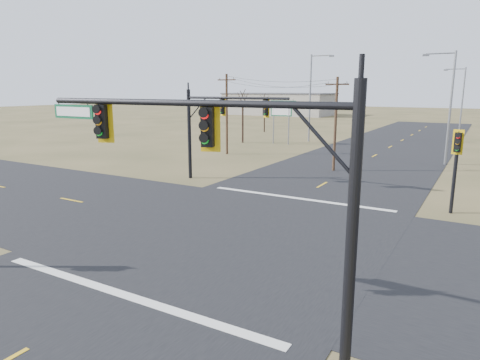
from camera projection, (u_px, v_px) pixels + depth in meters
name	position (u px, v px, depth m)	size (l,w,h in m)	color
ground	(238.00, 232.00, 20.66)	(320.00, 320.00, 0.00)	brown
road_ew	(238.00, 232.00, 20.66)	(160.00, 14.00, 0.02)	black
road_ns	(238.00, 232.00, 20.66)	(14.00, 160.00, 0.02)	black
stop_bar_near	(124.00, 295.00, 14.31)	(12.00, 0.40, 0.01)	silver
stop_bar_far	(298.00, 198.00, 26.99)	(12.00, 0.40, 0.01)	silver
mast_arm_near	(216.00, 153.00, 11.40)	(10.34, 0.55, 7.01)	black
mast_arm_far	(223.00, 116.00, 30.83)	(8.84, 0.57, 6.77)	black
pedestal_signal_ne	(457.00, 153.00, 23.08)	(0.61, 0.54, 4.69)	black
utility_pole_near	(336.00, 122.00, 35.42)	(1.86, 0.66, 7.77)	#4A3120
utility_pole_far	(227.00, 113.00, 44.75)	(2.04, 0.27, 8.33)	#4A3120
highway_sign	(281.00, 114.00, 53.22)	(2.79, 0.14, 5.23)	gray
streetlight_a	(448.00, 102.00, 38.18)	(2.82, 0.41, 10.09)	gray
streetlight_b	(461.00, 101.00, 55.23)	(2.65, 0.28, 9.53)	gray
streetlight_c	(312.00, 93.00, 55.39)	(3.12, 0.45, 11.14)	gray
bare_tree_a	(243.00, 98.00, 54.27)	(3.75, 3.75, 7.17)	black
bare_tree_b	(265.00, 99.00, 68.21)	(2.83, 2.83, 6.51)	black
warehouse_left	(279.00, 104.00, 115.86)	(28.00, 14.00, 5.50)	#A29D8F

